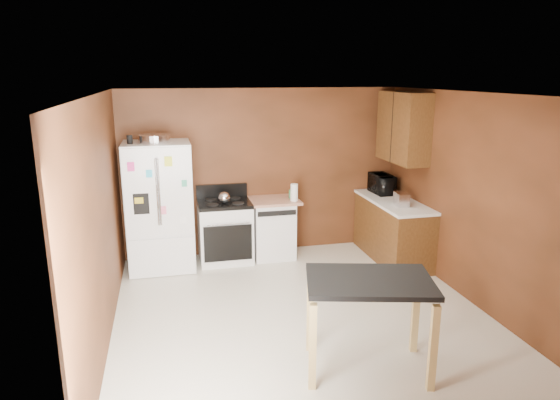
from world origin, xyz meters
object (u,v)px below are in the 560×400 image
object	(u,v)px
pen_cup	(130,140)
paper_towel	(294,192)
green_canister	(293,194)
refrigerator	(160,207)
gas_range	(225,231)
dishwasher	(272,227)
roasting_pan	(154,138)
toaster	(401,199)
kettle	(224,198)
microwave	(382,185)
island	(369,294)

from	to	relation	value
pen_cup	paper_towel	distance (m)	2.40
green_canister	refrigerator	bearing A→B (deg)	-176.91
gas_range	dishwasher	distance (m)	0.72
paper_towel	gas_range	world-z (taller)	paper_towel
roasting_pan	paper_towel	bearing A→B (deg)	-1.81
paper_towel	green_canister	size ratio (longest dim) A/B	2.09
roasting_pan	toaster	size ratio (longest dim) A/B	1.69
kettle	dishwasher	world-z (taller)	kettle
pen_cup	paper_towel	size ratio (longest dim) A/B	0.46
toaster	pen_cup	bearing A→B (deg)	177.15
paper_towel	microwave	world-z (taller)	microwave
paper_towel	refrigerator	size ratio (longest dim) A/B	0.14
gas_range	pen_cup	bearing A→B (deg)	-173.12
refrigerator	roasting_pan	bearing A→B (deg)	-141.74
microwave	roasting_pan	bearing A→B (deg)	88.72
green_canister	toaster	xyz separation A→B (m)	(1.36, -0.82, 0.04)
pen_cup	paper_towel	xyz separation A→B (m)	(2.25, 0.02, -0.84)
toaster	dishwasher	distance (m)	1.94
green_canister	island	distance (m)	3.15
refrigerator	gas_range	bearing A→B (deg)	3.81
dishwasher	toaster	bearing A→B (deg)	-25.53
roasting_pan	toaster	world-z (taller)	roasting_pan
green_canister	dishwasher	size ratio (longest dim) A/B	0.14
kettle	gas_range	world-z (taller)	gas_range
green_canister	island	bearing A→B (deg)	-91.63
pen_cup	gas_range	size ratio (longest dim) A/B	0.10
refrigerator	kettle	bearing A→B (deg)	-2.98
kettle	toaster	size ratio (longest dim) A/B	0.68
kettle	green_canister	size ratio (longest dim) A/B	1.44
paper_towel	refrigerator	xyz separation A→B (m)	(-1.92, 0.07, -0.12)
paper_towel	gas_range	size ratio (longest dim) A/B	0.23
refrigerator	pen_cup	bearing A→B (deg)	-164.87
paper_towel	microwave	distance (m)	1.44
toaster	dishwasher	world-z (taller)	toaster
pen_cup	paper_towel	bearing A→B (deg)	0.40
roasting_pan	paper_towel	world-z (taller)	roasting_pan
dishwasher	island	bearing A→B (deg)	-85.88
microwave	island	world-z (taller)	microwave
gas_range	island	xyz separation A→B (m)	(0.94, -3.10, 0.30)
pen_cup	toaster	world-z (taller)	pen_cup
kettle	microwave	xyz separation A→B (m)	(2.46, 0.10, 0.05)
paper_towel	refrigerator	world-z (taller)	refrigerator
microwave	green_canister	bearing A→B (deg)	85.45
gas_range	dishwasher	size ratio (longest dim) A/B	1.24
refrigerator	gas_range	world-z (taller)	refrigerator
kettle	dishwasher	distance (m)	0.91
kettle	toaster	xyz separation A→B (m)	(2.41, -0.67, 0.01)
pen_cup	green_canister	distance (m)	2.46
roasting_pan	pen_cup	distance (m)	0.32
microwave	dishwasher	bearing A→B (deg)	86.52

